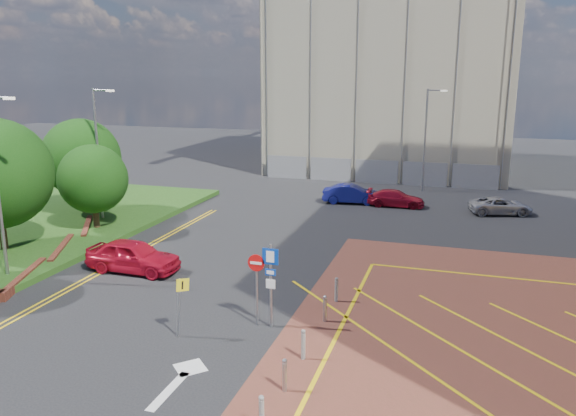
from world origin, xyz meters
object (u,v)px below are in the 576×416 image
at_px(car_red_left, 133,256).
at_px(car_silver_back, 500,206).
at_px(sign_cluster, 265,277).
at_px(tree_c, 93,179).
at_px(car_red_back, 396,198).
at_px(car_blue_back, 351,194).
at_px(lamp_left_far, 98,149).
at_px(lamp_back, 426,136).
at_px(warning_sign, 180,300).
at_px(tree_d, 81,158).

bearing_deg(car_red_left, car_silver_back, -44.66).
xyz_separation_m(sign_cluster, car_silver_back, (9.22, 20.73, -1.38)).
bearing_deg(tree_c, car_red_back, 36.43).
bearing_deg(sign_cluster, car_blue_back, 92.36).
height_order(lamp_left_far, lamp_back, lamp_left_far).
bearing_deg(car_red_back, warning_sign, 166.19).
height_order(lamp_left_far, car_blue_back, lamp_left_far).
xyz_separation_m(tree_d, warning_sign, (14.23, -13.75, -2.44)).
xyz_separation_m(warning_sign, car_blue_back, (1.71, 22.67, -0.75)).
bearing_deg(car_red_back, car_blue_back, 87.61).
distance_m(car_red_left, car_silver_back, 24.17).
bearing_deg(lamp_left_far, tree_d, 154.32).
xyz_separation_m(car_red_left, car_blue_back, (7.11, 17.19, -0.09)).
bearing_deg(lamp_back, sign_cluster, -97.97).
distance_m(lamp_left_far, warning_sign, 17.90).
xyz_separation_m(lamp_back, sign_cluster, (-3.78, -27.02, -2.41)).
bearing_deg(warning_sign, car_silver_back, 62.30).
bearing_deg(tree_c, lamp_back, 45.68).
bearing_deg(lamp_back, tree_c, -134.32).
height_order(car_blue_back, car_red_back, car_blue_back).
xyz_separation_m(tree_c, car_red_back, (16.11, 11.89, -2.61)).
height_order(lamp_left_far, warning_sign, lamp_left_far).
xyz_separation_m(tree_d, car_red_back, (19.11, 8.89, -3.29)).
height_order(warning_sign, car_red_back, warning_sign).
height_order(tree_d, warning_sign, tree_d).
relative_size(car_red_left, car_blue_back, 1.09).
distance_m(lamp_left_far, car_red_left, 10.65).
distance_m(car_red_left, car_red_back, 20.00).
relative_size(tree_d, warning_sign, 2.71).
bearing_deg(car_red_back, tree_c, 124.78).
height_order(tree_c, car_red_left, tree_c).
bearing_deg(lamp_back, car_red_left, -116.81).
xyz_separation_m(warning_sign, car_red_back, (4.88, 22.63, -0.85)).
distance_m(car_red_back, car_silver_back, 6.92).
height_order(lamp_left_far, car_red_left, lamp_left_far).
bearing_deg(car_silver_back, car_red_left, 118.87).
bearing_deg(sign_cluster, car_silver_back, 66.02).
xyz_separation_m(lamp_back, warning_sign, (-6.35, -28.75, -2.93)).
xyz_separation_m(tree_c, car_silver_back, (23.02, 11.72, -2.62)).
height_order(lamp_back, warning_sign, lamp_back).
height_order(tree_c, car_blue_back, tree_c).
bearing_deg(car_silver_back, tree_c, 101.21).
bearing_deg(car_silver_back, lamp_left_far, 96.32).
xyz_separation_m(car_red_left, car_silver_back, (17.20, 16.98, -0.20)).
relative_size(car_blue_back, car_red_back, 1.03).
bearing_deg(lamp_left_far, car_blue_back, 35.62).
relative_size(warning_sign, car_blue_back, 0.54).
distance_m(tree_c, lamp_back, 25.19).
xyz_separation_m(tree_c, warning_sign, (11.23, -10.75, -1.76)).
bearing_deg(tree_d, tree_c, -45.00).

